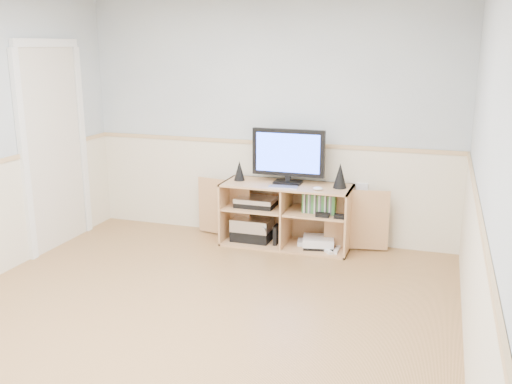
% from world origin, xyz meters
% --- Properties ---
extents(room, '(4.04, 4.54, 2.54)m').
position_xyz_m(room, '(-0.06, 0.12, 1.22)').
color(room, tan).
rests_on(room, ground).
extents(media_cabinet, '(2.05, 0.49, 0.65)m').
position_xyz_m(media_cabinet, '(0.27, 2.03, 0.33)').
color(media_cabinet, tan).
rests_on(media_cabinet, floor).
extents(monitor, '(0.75, 0.18, 0.56)m').
position_xyz_m(monitor, '(0.27, 2.02, 0.95)').
color(monitor, black).
rests_on(monitor, media_cabinet).
extents(speaker_left, '(0.11, 0.11, 0.21)m').
position_xyz_m(speaker_left, '(-0.24, 1.99, 0.75)').
color(speaker_left, black).
rests_on(speaker_left, media_cabinet).
extents(speaker_right, '(0.14, 0.14, 0.25)m').
position_xyz_m(speaker_right, '(0.81, 1.99, 0.77)').
color(speaker_right, black).
rests_on(speaker_right, media_cabinet).
extents(keyboard, '(0.30, 0.14, 0.01)m').
position_xyz_m(keyboard, '(0.27, 1.83, 0.66)').
color(keyboard, silver).
rests_on(keyboard, media_cabinet).
extents(mouse, '(0.10, 0.07, 0.04)m').
position_xyz_m(mouse, '(0.63, 1.83, 0.67)').
color(mouse, white).
rests_on(mouse, media_cabinet).
extents(av_components, '(0.50, 0.30, 0.47)m').
position_xyz_m(av_components, '(-0.08, 1.97, 0.22)').
color(av_components, black).
rests_on(av_components, media_cabinet).
extents(game_consoles, '(0.46, 0.31, 0.11)m').
position_xyz_m(game_consoles, '(0.61, 1.96, 0.07)').
color(game_consoles, white).
rests_on(game_consoles, media_cabinet).
extents(game_cases, '(0.33, 0.14, 0.19)m').
position_xyz_m(game_cases, '(0.62, 1.95, 0.48)').
color(game_cases, '#3F8C3F').
rests_on(game_cases, media_cabinet).
extents(wall_outlet, '(0.12, 0.03, 0.12)m').
position_xyz_m(wall_outlet, '(1.00, 2.23, 0.60)').
color(wall_outlet, white).
rests_on(wall_outlet, wall_back).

